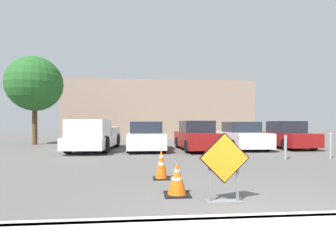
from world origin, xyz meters
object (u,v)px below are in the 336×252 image
(parked_car_third, at_px, (241,136))
(bollard_nearest, at_px, (286,146))
(traffic_cone_nearest, at_px, (177,179))
(traffic_cone_second, at_px, (161,164))
(pickup_truck, at_px, (94,137))
(parked_car_nearest, at_px, (146,137))
(parked_car_fourth, at_px, (286,136))
(parked_car_second, at_px, (197,137))
(road_closed_sign, at_px, (224,165))
(bollard_second, at_px, (331,145))

(parked_car_third, xyz_separation_m, bollard_nearest, (0.11, -4.57, -0.18))
(traffic_cone_nearest, relative_size, traffic_cone_second, 0.84)
(pickup_truck, bearing_deg, traffic_cone_second, 116.63)
(parked_car_nearest, bearing_deg, parked_car_fourth, -178.33)
(pickup_truck, bearing_deg, parked_car_nearest, -172.73)
(traffic_cone_nearest, bearing_deg, pickup_truck, 110.64)
(traffic_cone_second, xyz_separation_m, bollard_nearest, (5.20, 3.24, 0.13))
(parked_car_second, relative_size, parked_car_third, 0.94)
(road_closed_sign, height_order, parked_car_second, parked_car_second)
(road_closed_sign, relative_size, pickup_truck, 0.23)
(pickup_truck, relative_size, parked_car_fourth, 1.37)
(parked_car_fourth, bearing_deg, parked_car_second, 6.32)
(bollard_nearest, bearing_deg, road_closed_sign, -127.93)
(traffic_cone_second, bearing_deg, parked_car_nearest, 92.79)
(traffic_cone_second, relative_size, bollard_second, 0.75)
(parked_car_second, relative_size, parked_car_fourth, 1.08)
(pickup_truck, bearing_deg, traffic_cone_nearest, 114.07)
(traffic_cone_second, height_order, bollard_nearest, bollard_nearest)
(bollard_nearest, bearing_deg, bollard_second, 0.00)
(pickup_truck, distance_m, parked_car_second, 5.47)
(traffic_cone_second, height_order, pickup_truck, pickup_truck)
(parked_car_nearest, relative_size, parked_car_third, 0.96)
(parked_car_nearest, distance_m, bollard_nearest, 6.98)
(parked_car_second, bearing_deg, bollard_second, 137.97)
(parked_car_fourth, bearing_deg, traffic_cone_nearest, 50.21)
(parked_car_nearest, height_order, bollard_nearest, parked_car_nearest)
(traffic_cone_nearest, xyz_separation_m, parked_car_fourth, (7.60, 9.36, 0.38))
(parked_car_third, xyz_separation_m, bollard_second, (2.04, -4.57, -0.14))
(traffic_cone_second, height_order, parked_car_third, parked_car_third)
(parked_car_nearest, xyz_separation_m, bollard_nearest, (5.57, -4.20, -0.19))
(pickup_truck, xyz_separation_m, parked_car_nearest, (2.75, 0.18, -0.04))
(parked_car_nearest, bearing_deg, bollard_second, 149.97)
(road_closed_sign, xyz_separation_m, bollard_second, (6.12, 5.38, -0.13))
(traffic_cone_nearest, xyz_separation_m, traffic_cone_second, (-0.22, 1.57, 0.06))
(traffic_cone_nearest, distance_m, parked_car_third, 10.58)
(traffic_cone_second, height_order, parked_car_fourth, parked_car_fourth)
(parked_car_third, bearing_deg, traffic_cone_nearest, 63.59)
(parked_car_fourth, bearing_deg, parked_car_third, -1.15)
(road_closed_sign, distance_m, parked_car_second, 9.35)
(pickup_truck, height_order, bollard_nearest, pickup_truck)
(parked_car_third, bearing_deg, traffic_cone_second, 57.94)
(parked_car_second, distance_m, parked_car_third, 2.81)
(bollard_nearest, bearing_deg, parked_car_second, 126.25)
(traffic_cone_nearest, bearing_deg, traffic_cone_second, 97.82)
(traffic_cone_second, distance_m, bollard_nearest, 6.13)
(pickup_truck, xyz_separation_m, parked_car_second, (5.47, -0.14, -0.02))
(traffic_cone_second, height_order, bollard_second, bollard_second)
(traffic_cone_second, relative_size, parked_car_nearest, 0.18)
(road_closed_sign, xyz_separation_m, parked_car_second, (1.35, 9.26, 0.03))
(pickup_truck, relative_size, bollard_second, 5.27)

